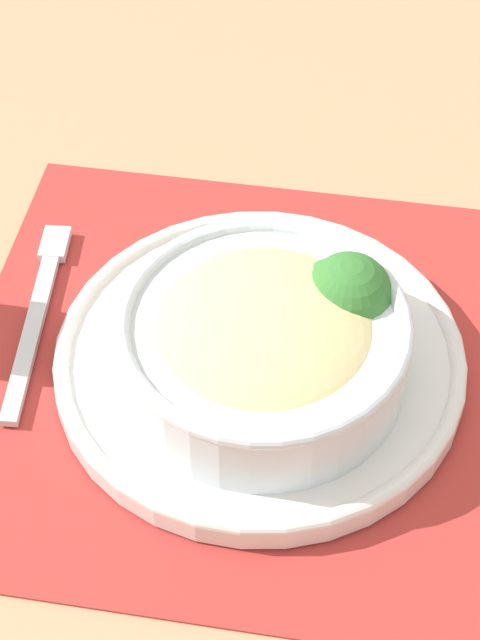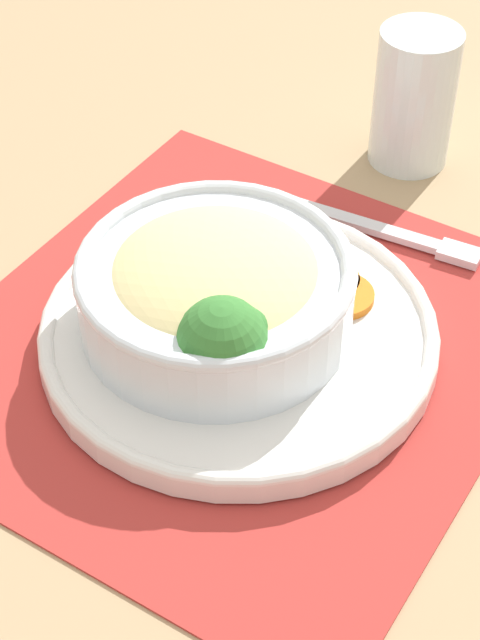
{
  "view_description": "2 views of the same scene",
  "coord_description": "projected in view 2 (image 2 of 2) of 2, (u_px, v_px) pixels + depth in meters",
  "views": [
    {
      "loc": [
        0.12,
        -0.44,
        0.57
      ],
      "look_at": [
        -0.01,
        -0.0,
        0.05
      ],
      "focal_mm": 60.0,
      "sensor_mm": 36.0,
      "label": 1
    },
    {
      "loc": [
        0.41,
        0.34,
        0.53
      ],
      "look_at": [
        0.01,
        0.01,
        0.04
      ],
      "focal_mm": 60.0,
      "sensor_mm": 36.0,
      "label": 2
    }
  ],
  "objects": [
    {
      "name": "plate",
      "position": [
        239.0,
        332.0,
        0.74
      ],
      "size": [
        0.28,
        0.28,
        0.02
      ],
      "color": "white",
      "rests_on": "placemat"
    },
    {
      "name": "bowl",
      "position": [
        216.0,
        288.0,
        0.72
      ],
      "size": [
        0.19,
        0.19,
        0.06
      ],
      "color": "silver",
      "rests_on": "plate"
    },
    {
      "name": "broccoli_floret",
      "position": [
        223.0,
        343.0,
        0.66
      ],
      "size": [
        0.06,
        0.06,
        0.07
      ],
      "color": "#759E51",
      "rests_on": "plate"
    },
    {
      "name": "placemat",
      "position": [
        239.0,
        346.0,
        0.75
      ],
      "size": [
        0.45,
        0.42,
        0.0
      ],
      "color": "#B2332D",
      "rests_on": "ground_plane"
    },
    {
      "name": "fork",
      "position": [
        390.0,
        233.0,
        0.83
      ],
      "size": [
        0.06,
        0.18,
        0.01
      ],
      "rotation": [
        0.0,
        0.0,
        0.22
      ],
      "color": "silver",
      "rests_on": "placemat"
    },
    {
      "name": "ground_plane",
      "position": [
        239.0,
        348.0,
        0.75
      ],
      "size": [
        4.0,
        4.0,
        0.0
      ],
      "primitive_type": "plane",
      "color": "tan"
    },
    {
      "name": "water_glass",
      "position": [
        413.0,
        105.0,
        0.88
      ],
      "size": [
        0.07,
        0.07,
        0.12
      ],
      "color": "silver",
      "rests_on": "ground_plane"
    },
    {
      "name": "carrot_slice_middle",
      "position": [
        328.0,
        281.0,
        0.77
      ],
      "size": [
        0.05,
        0.05,
        0.01
      ],
      "color": "orange",
      "rests_on": "plate"
    },
    {
      "name": "carrot_slice_near",
      "position": [
        342.0,
        296.0,
        0.75
      ],
      "size": [
        0.05,
        0.05,
        0.01
      ],
      "color": "orange",
      "rests_on": "plate"
    }
  ]
}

